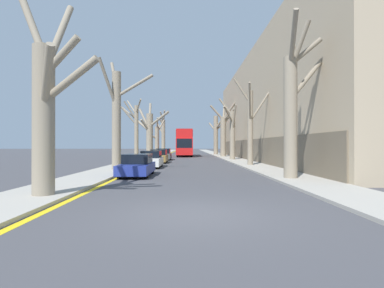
{
  "coord_description": "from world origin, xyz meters",
  "views": [
    {
      "loc": [
        -0.18,
        -7.97,
        1.83
      ],
      "look_at": [
        0.48,
        36.79,
        2.02
      ],
      "focal_mm": 28.0,
      "sensor_mm": 36.0,
      "label": 1
    }
  ],
  "objects_px": {
    "street_tree_right_4": "(216,134)",
    "parked_car_3": "(163,155)",
    "parked_car_2": "(159,156)",
    "street_tree_left_0": "(46,104)",
    "street_tree_left_4": "(157,139)",
    "street_tree_left_2": "(135,129)",
    "parked_car_1": "(151,159)",
    "street_tree_right_0": "(292,107)",
    "street_tree_right_1": "(250,124)",
    "street_tree_left_3": "(149,133)",
    "street_tree_left_5": "(163,135)",
    "double_decker_bus": "(185,141)",
    "parked_car_0": "(137,165)",
    "street_tree_right_3": "(224,132)",
    "street_tree_right_2": "(232,132)",
    "street_tree_left_1": "(117,116)"
  },
  "relations": [
    {
      "from": "street_tree_right_0",
      "to": "street_tree_left_4",
      "type": "bearing_deg",
      "value": 106.95
    },
    {
      "from": "street_tree_right_0",
      "to": "parked_car_0",
      "type": "distance_m",
      "value": 9.43
    },
    {
      "from": "street_tree_right_3",
      "to": "parked_car_0",
      "type": "relative_size",
      "value": 1.94
    },
    {
      "from": "street_tree_right_0",
      "to": "street_tree_right_1",
      "type": "xyz_separation_m",
      "value": [
        0.03,
        10.59,
        -0.15
      ]
    },
    {
      "from": "street_tree_left_3",
      "to": "street_tree_right_4",
      "type": "relative_size",
      "value": 1.03
    },
    {
      "from": "street_tree_left_2",
      "to": "parked_car_0",
      "type": "xyz_separation_m",
      "value": [
        2.3,
        -12.38,
        -2.86
      ]
    },
    {
      "from": "street_tree_left_4",
      "to": "parked_car_0",
      "type": "height_order",
      "value": "street_tree_left_4"
    },
    {
      "from": "street_tree_right_1",
      "to": "parked_car_0",
      "type": "xyz_separation_m",
      "value": [
        -8.57,
        -8.23,
        -3.09
      ]
    },
    {
      "from": "street_tree_right_1",
      "to": "parked_car_3",
      "type": "xyz_separation_m",
      "value": [
        -8.57,
        11.09,
        -3.04
      ]
    },
    {
      "from": "parked_car_0",
      "to": "parked_car_1",
      "type": "xyz_separation_m",
      "value": [
        -0.0,
        6.88,
        0.03
      ]
    },
    {
      "from": "street_tree_right_1",
      "to": "street_tree_right_0",
      "type": "bearing_deg",
      "value": -90.18
    },
    {
      "from": "street_tree_left_1",
      "to": "street_tree_left_3",
      "type": "xyz_separation_m",
      "value": [
        -0.11,
        19.04,
        -0.36
      ]
    },
    {
      "from": "parked_car_2",
      "to": "parked_car_3",
      "type": "relative_size",
      "value": 0.97
    },
    {
      "from": "street_tree_right_3",
      "to": "street_tree_left_2",
      "type": "bearing_deg",
      "value": -124.08
    },
    {
      "from": "street_tree_left_2",
      "to": "street_tree_right_1",
      "type": "xyz_separation_m",
      "value": [
        10.87,
        -4.15,
        0.24
      ]
    },
    {
      "from": "parked_car_2",
      "to": "parked_car_3",
      "type": "bearing_deg",
      "value": 90.0
    },
    {
      "from": "street_tree_right_2",
      "to": "parked_car_0",
      "type": "xyz_separation_m",
      "value": [
        -8.43,
        -18.3,
        -2.77
      ]
    },
    {
      "from": "street_tree_left_4",
      "to": "parked_car_2",
      "type": "distance_m",
      "value": 19.67
    },
    {
      "from": "parked_car_3",
      "to": "street_tree_left_2",
      "type": "bearing_deg",
      "value": -108.32
    },
    {
      "from": "street_tree_right_2",
      "to": "parked_car_1",
      "type": "distance_m",
      "value": 14.46
    },
    {
      "from": "street_tree_right_0",
      "to": "double_decker_bus",
      "type": "xyz_separation_m",
      "value": [
        -6.0,
        34.48,
        -1.4
      ]
    },
    {
      "from": "street_tree_left_3",
      "to": "double_decker_bus",
      "type": "xyz_separation_m",
      "value": [
        4.66,
        9.73,
        -1.09
      ]
    },
    {
      "from": "street_tree_right_0",
      "to": "street_tree_right_1",
      "type": "bearing_deg",
      "value": 89.82
    },
    {
      "from": "street_tree_left_3",
      "to": "street_tree_right_3",
      "type": "relative_size",
      "value": 0.89
    },
    {
      "from": "street_tree_left_5",
      "to": "street_tree_left_0",
      "type": "bearing_deg",
      "value": -89.96
    },
    {
      "from": "street_tree_right_0",
      "to": "street_tree_right_1",
      "type": "distance_m",
      "value": 10.6
    },
    {
      "from": "parked_car_2",
      "to": "street_tree_left_5",
      "type": "bearing_deg",
      "value": 93.81
    },
    {
      "from": "street_tree_left_1",
      "to": "street_tree_left_5",
      "type": "bearing_deg",
      "value": 89.9
    },
    {
      "from": "street_tree_left_3",
      "to": "street_tree_right_0",
      "type": "distance_m",
      "value": 26.95
    },
    {
      "from": "street_tree_right_3",
      "to": "parked_car_2",
      "type": "distance_m",
      "value": 17.86
    },
    {
      "from": "street_tree_right_1",
      "to": "parked_car_1",
      "type": "xyz_separation_m",
      "value": [
        -8.57,
        -1.35,
        -3.06
      ]
    },
    {
      "from": "street_tree_right_2",
      "to": "street_tree_right_4",
      "type": "bearing_deg",
      "value": 89.95
    },
    {
      "from": "street_tree_right_4",
      "to": "parked_car_3",
      "type": "bearing_deg",
      "value": -113.41
    },
    {
      "from": "street_tree_left_5",
      "to": "street_tree_left_2",
      "type": "bearing_deg",
      "value": -90.65
    },
    {
      "from": "street_tree_left_2",
      "to": "street_tree_right_1",
      "type": "relative_size",
      "value": 0.86
    },
    {
      "from": "street_tree_right_1",
      "to": "parked_car_2",
      "type": "xyz_separation_m",
      "value": [
        -8.57,
        5.06,
        -3.05
      ]
    },
    {
      "from": "street_tree_right_4",
      "to": "street_tree_left_2",
      "type": "bearing_deg",
      "value": -112.11
    },
    {
      "from": "street_tree_right_0",
      "to": "parked_car_1",
      "type": "distance_m",
      "value": 12.99
    },
    {
      "from": "street_tree_left_4",
      "to": "street_tree_left_5",
      "type": "xyz_separation_m",
      "value": [
        0.2,
        9.89,
        1.18
      ]
    },
    {
      "from": "street_tree_right_1",
      "to": "street_tree_right_2",
      "type": "distance_m",
      "value": 10.07
    },
    {
      "from": "street_tree_left_2",
      "to": "parked_car_1",
      "type": "xyz_separation_m",
      "value": [
        2.3,
        -5.5,
        -2.83
      ]
    },
    {
      "from": "street_tree_left_0",
      "to": "street_tree_right_4",
      "type": "distance_m",
      "value": 47.52
    },
    {
      "from": "street_tree_right_0",
      "to": "street_tree_left_0",
      "type": "bearing_deg",
      "value": -153.72
    },
    {
      "from": "street_tree_right_3",
      "to": "street_tree_right_1",
      "type": "bearing_deg",
      "value": -90.24
    },
    {
      "from": "street_tree_left_3",
      "to": "street_tree_left_5",
      "type": "relative_size",
      "value": 0.87
    },
    {
      "from": "street_tree_right_4",
      "to": "street_tree_left_3",
      "type": "bearing_deg",
      "value": -122.74
    },
    {
      "from": "parked_car_2",
      "to": "street_tree_left_4",
      "type": "bearing_deg",
      "value": 96.33
    },
    {
      "from": "street_tree_right_0",
      "to": "parked_car_0",
      "type": "relative_size",
      "value": 1.85
    },
    {
      "from": "street_tree_left_2",
      "to": "parked_car_3",
      "type": "distance_m",
      "value": 7.83
    },
    {
      "from": "street_tree_left_0",
      "to": "street_tree_left_4",
      "type": "relative_size",
      "value": 1.22
    }
  ]
}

